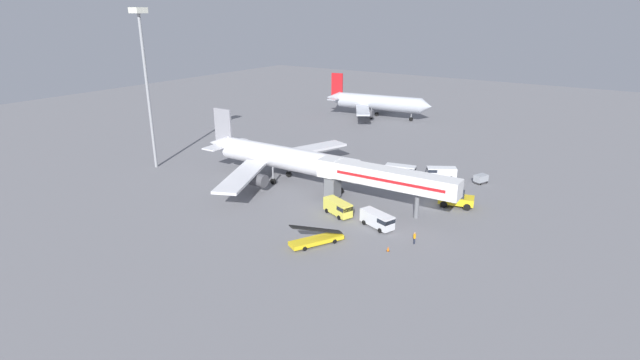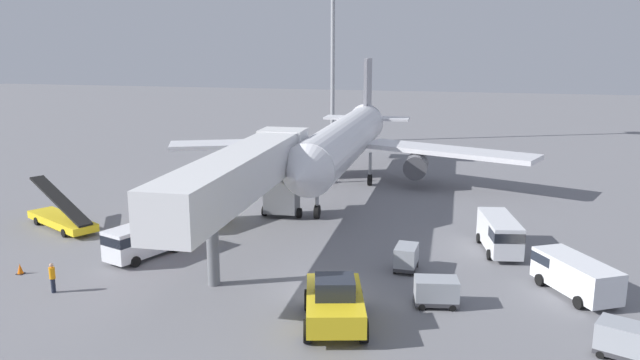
{
  "view_description": "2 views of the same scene",
  "coord_description": "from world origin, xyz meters",
  "px_view_note": "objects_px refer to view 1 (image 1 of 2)",
  "views": [
    {
      "loc": [
        -69.44,
        -25.65,
        29.34
      ],
      "look_at": [
        -5.4,
        17.6,
        2.23
      ],
      "focal_mm": 27.27,
      "sensor_mm": 36.0,
      "label": 1
    },
    {
      "loc": [
        7.82,
        -30.85,
        13.43
      ],
      "look_at": [
        -5.26,
        20.18,
        1.79
      ],
      "focal_mm": 34.71,
      "sensor_mm": 36.0,
      "label": 2
    }
  ],
  "objects_px": {
    "airplane_at_gate": "(282,158)",
    "baggage_cart_far_right": "(481,179)",
    "ground_crew_worker_foreground": "(415,238)",
    "service_van_outer_left": "(378,219)",
    "apron_light_mast": "(144,62)",
    "service_van_rear_left": "(401,170)",
    "baggage_cart_mid_center": "(445,188)",
    "service_van_far_center": "(441,172)",
    "airplane_background": "(376,102)",
    "service_van_far_left": "(338,207)",
    "safety_cone_alpha": "(388,249)",
    "jet_bridge": "(379,178)",
    "belt_loader_truck": "(316,239)",
    "baggage_cart_near_center": "(413,186)",
    "pushback_tug": "(457,199)"
  },
  "relations": [
    {
      "from": "belt_loader_truck",
      "to": "safety_cone_alpha",
      "type": "height_order",
      "value": "belt_loader_truck"
    },
    {
      "from": "ground_crew_worker_foreground",
      "to": "airplane_background",
      "type": "xyz_separation_m",
      "value": [
        68.15,
        41.86,
        3.53
      ]
    },
    {
      "from": "service_van_far_left",
      "to": "baggage_cart_near_center",
      "type": "xyz_separation_m",
      "value": [
        16.01,
        -5.12,
        -0.45
      ]
    },
    {
      "from": "safety_cone_alpha",
      "to": "baggage_cart_near_center",
      "type": "bearing_deg",
      "value": 15.85
    },
    {
      "from": "safety_cone_alpha",
      "to": "baggage_cart_far_right",
      "type": "bearing_deg",
      "value": -3.58
    },
    {
      "from": "service_van_far_left",
      "to": "baggage_cart_far_right",
      "type": "xyz_separation_m",
      "value": [
        26.5,
        -13.48,
        -0.44
      ]
    },
    {
      "from": "ground_crew_worker_foreground",
      "to": "apron_light_mast",
      "type": "distance_m",
      "value": 59.25
    },
    {
      "from": "apron_light_mast",
      "to": "baggage_cart_near_center",
      "type": "bearing_deg",
      "value": -71.66
    },
    {
      "from": "service_van_far_left",
      "to": "ground_crew_worker_foreground",
      "type": "distance_m",
      "value": 13.61
    },
    {
      "from": "baggage_cart_mid_center",
      "to": "service_van_outer_left",
      "type": "bearing_deg",
      "value": 170.96
    },
    {
      "from": "service_van_far_center",
      "to": "apron_light_mast",
      "type": "height_order",
      "value": "apron_light_mast"
    },
    {
      "from": "jet_bridge",
      "to": "belt_loader_truck",
      "type": "bearing_deg",
      "value": 175.97
    },
    {
      "from": "safety_cone_alpha",
      "to": "baggage_cart_mid_center",
      "type": "bearing_deg",
      "value": 3.54
    },
    {
      "from": "ground_crew_worker_foreground",
      "to": "safety_cone_alpha",
      "type": "distance_m",
      "value": 4.3
    },
    {
      "from": "service_van_rear_left",
      "to": "airplane_background",
      "type": "relative_size",
      "value": 0.18
    },
    {
      "from": "service_van_rear_left",
      "to": "safety_cone_alpha",
      "type": "relative_size",
      "value": 9.09
    },
    {
      "from": "service_van_outer_left",
      "to": "apron_light_mast",
      "type": "relative_size",
      "value": 0.19
    },
    {
      "from": "belt_loader_truck",
      "to": "service_van_outer_left",
      "type": "relative_size",
      "value": 1.31
    },
    {
      "from": "baggage_cart_mid_center",
      "to": "baggage_cart_near_center",
      "type": "bearing_deg",
      "value": 113.81
    },
    {
      "from": "belt_loader_truck",
      "to": "airplane_background",
      "type": "xyz_separation_m",
      "value": [
        75.51,
        31.17,
        3.65
      ]
    },
    {
      "from": "airplane_at_gate",
      "to": "ground_crew_worker_foreground",
      "type": "distance_m",
      "value": 31.79
    },
    {
      "from": "service_van_outer_left",
      "to": "jet_bridge",
      "type": "bearing_deg",
      "value": 28.05
    },
    {
      "from": "airplane_at_gate",
      "to": "service_van_rear_left",
      "type": "xyz_separation_m",
      "value": [
        13.96,
        -16.84,
        -3.05
      ]
    },
    {
      "from": "service_van_far_center",
      "to": "baggage_cart_mid_center",
      "type": "bearing_deg",
      "value": -153.8
    },
    {
      "from": "service_van_far_center",
      "to": "service_van_far_left",
      "type": "height_order",
      "value": "service_van_far_left"
    },
    {
      "from": "baggage_cart_mid_center",
      "to": "ground_crew_worker_foreground",
      "type": "height_order",
      "value": "ground_crew_worker_foreground"
    },
    {
      "from": "baggage_cart_near_center",
      "to": "airplane_background",
      "type": "relative_size",
      "value": 0.06
    },
    {
      "from": "pushback_tug",
      "to": "airplane_background",
      "type": "distance_m",
      "value": 67.07
    },
    {
      "from": "jet_bridge",
      "to": "safety_cone_alpha",
      "type": "bearing_deg",
      "value": -146.62
    },
    {
      "from": "jet_bridge",
      "to": "baggage_cart_far_right",
      "type": "xyz_separation_m",
      "value": [
        21.08,
        -9.71,
        -4.33
      ]
    },
    {
      "from": "airplane_at_gate",
      "to": "service_van_rear_left",
      "type": "height_order",
      "value": "airplane_at_gate"
    },
    {
      "from": "apron_light_mast",
      "to": "service_van_far_left",
      "type": "bearing_deg",
      "value": -90.27
    },
    {
      "from": "ground_crew_worker_foreground",
      "to": "airplane_at_gate",
      "type": "bearing_deg",
      "value": 71.5
    },
    {
      "from": "service_van_rear_left",
      "to": "ground_crew_worker_foreground",
      "type": "relative_size",
      "value": 3.4
    },
    {
      "from": "baggage_cart_near_center",
      "to": "baggage_cart_mid_center",
      "type": "bearing_deg",
      "value": -66.19
    },
    {
      "from": "airplane_at_gate",
      "to": "pushback_tug",
      "type": "relative_size",
      "value": 6.15
    },
    {
      "from": "safety_cone_alpha",
      "to": "airplane_background",
      "type": "xyz_separation_m",
      "value": [
        71.93,
        39.91,
        4.12
      ]
    },
    {
      "from": "ground_crew_worker_foreground",
      "to": "service_van_far_center",
      "type": "bearing_deg",
      "value": 14.13
    },
    {
      "from": "service_van_far_center",
      "to": "service_van_rear_left",
      "type": "xyz_separation_m",
      "value": [
        -3.73,
        6.15,
        0.15
      ]
    },
    {
      "from": "airplane_at_gate",
      "to": "baggage_cart_far_right",
      "type": "distance_m",
      "value": 35.69
    },
    {
      "from": "service_van_rear_left",
      "to": "baggage_cart_mid_center",
      "type": "relative_size",
      "value": 2.36
    },
    {
      "from": "service_van_outer_left",
      "to": "baggage_cart_near_center",
      "type": "bearing_deg",
      "value": 6.3
    },
    {
      "from": "baggage_cart_mid_center",
      "to": "baggage_cart_near_center",
      "type": "relative_size",
      "value": 1.19
    },
    {
      "from": "belt_loader_truck",
      "to": "safety_cone_alpha",
      "type": "distance_m",
      "value": 9.45
    },
    {
      "from": "service_van_outer_left",
      "to": "baggage_cart_far_right",
      "type": "bearing_deg",
      "value": -13.56
    },
    {
      "from": "service_van_far_center",
      "to": "service_van_rear_left",
      "type": "distance_m",
      "value": 7.19
    },
    {
      "from": "service_van_far_center",
      "to": "service_van_far_left",
      "type": "distance_m",
      "value": 26.09
    },
    {
      "from": "airplane_at_gate",
      "to": "service_van_far_left",
      "type": "distance_m",
      "value": 18.5
    },
    {
      "from": "service_van_rear_left",
      "to": "airplane_background",
      "type": "xyz_separation_m",
      "value": [
        44.16,
        28.73,
        3.13
      ]
    },
    {
      "from": "airplane_at_gate",
      "to": "ground_crew_worker_foreground",
      "type": "xyz_separation_m",
      "value": [
        -10.03,
        -29.97,
        -3.46
      ]
    }
  ]
}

